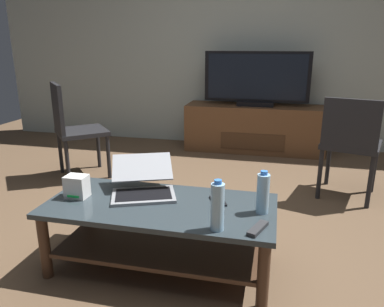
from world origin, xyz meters
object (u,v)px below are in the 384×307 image
media_cabinet (254,128)px  dining_chair (350,141)px  coffee_table (161,223)px  television (256,80)px  router_box (77,186)px  tv_remote (258,228)px  side_chair (72,126)px  water_bottle_near (263,193)px  water_bottle_far (217,207)px  laptop (143,184)px  cell_phone (218,201)px

media_cabinet → dining_chair: size_ratio=1.91×
coffee_table → television: size_ratio=1.05×
router_box → tv_remote: (1.04, -0.17, -0.06)m
side_chair → water_bottle_near: side_chair is taller
coffee_table → media_cabinet: media_cabinet is taller
television → side_chair: television is taller
coffee_table → water_bottle_far: (0.36, -0.22, 0.24)m
router_box → water_bottle_near: 1.05m
side_chair → dining_chair: bearing=0.8°
laptop → cell_phone: bearing=-4.1°
side_chair → cell_phone: bearing=-36.3°
cell_phone → water_bottle_far: bearing=-104.9°
water_bottle_near → water_bottle_far: water_bottle_far is taller
television → media_cabinet: bearing=90.0°
cell_phone → tv_remote: tv_remote is taller
laptop → tv_remote: laptop is taller
media_cabinet → water_bottle_near: size_ratio=7.03×
dining_chair → side_chair: (-2.47, -0.04, 0.01)m
coffee_table → media_cabinet: (0.35, 2.60, -0.00)m
dining_chair → water_bottle_near: bearing=-116.5°
coffee_table → cell_phone: 0.35m
dining_chair → side_chair: 2.47m
water_bottle_far → cell_phone: 0.34m
router_box → cell_phone: (0.80, 0.12, -0.06)m
media_cabinet → cell_phone: media_cabinet is taller
router_box → coffee_table: bearing=2.6°
side_chair → water_bottle_near: size_ratio=3.93×
router_box → water_bottle_near: (1.05, 0.04, 0.04)m
laptop → cell_phone: 0.46m
coffee_table → dining_chair: dining_chair is taller
television → router_box: bearing=-107.9°
router_box → cell_phone: router_box is taller
water_bottle_near → router_box: bearing=-178.0°
router_box → television: bearing=72.1°
television → laptop: bearing=-101.4°
media_cabinet → router_box: bearing=-107.8°
router_box → water_bottle_far: water_bottle_far is taller
side_chair → water_bottle_near: (1.83, -1.24, -0.00)m
router_box → cell_phone: 0.82m
dining_chair → side_chair: side_chair is taller
coffee_table → laptop: (-0.15, 0.13, 0.18)m
water_bottle_near → tv_remote: bearing=-92.5°
laptop → tv_remote: size_ratio=3.18×
cell_phone → router_box: bearing=165.0°
side_chair → television: bearing=39.1°
coffee_table → dining_chair: bearing=47.3°
side_chair → laptop: (1.13, -1.13, -0.05)m
television → coffee_table: bearing=-97.7°
laptop → cell_phone: laptop is taller
television → cell_phone: (-0.04, -2.48, -0.45)m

